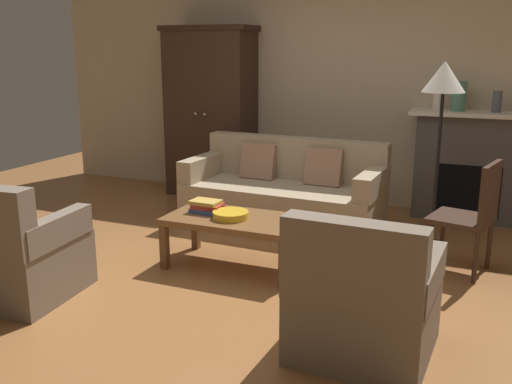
{
  "coord_description": "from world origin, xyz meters",
  "views": [
    {
      "loc": [
        1.74,
        -3.83,
        1.73
      ],
      "look_at": [
        -0.08,
        0.48,
        0.55
      ],
      "focal_mm": 39.96,
      "sensor_mm": 36.0,
      "label": 1
    }
  ],
  "objects_px": {
    "couch": "(285,196)",
    "mantel_vase_cream": "(438,95)",
    "mantel_vase_slate": "(497,102)",
    "side_chair_wooden": "(473,211)",
    "coffee_table": "(235,224)",
    "book_stack": "(207,206)",
    "armchair_near_left": "(14,255)",
    "armoire": "(211,112)",
    "armchair_near_right": "(363,304)",
    "floor_lamp": "(443,88)",
    "fruit_bowl": "(231,215)",
    "mantel_vase_jade": "(459,96)",
    "fireplace": "(471,165)"
  },
  "relations": [
    {
      "from": "armchair_near_left",
      "to": "side_chair_wooden",
      "type": "relative_size",
      "value": 0.98
    },
    {
      "from": "armchair_near_left",
      "to": "side_chair_wooden",
      "type": "height_order",
      "value": "side_chair_wooden"
    },
    {
      "from": "mantel_vase_slate",
      "to": "book_stack",
      "type": "bearing_deg",
      "value": -135.07
    },
    {
      "from": "couch",
      "to": "armchair_near_left",
      "type": "bearing_deg",
      "value": -117.31
    },
    {
      "from": "armoire",
      "to": "mantel_vase_slate",
      "type": "distance_m",
      "value": 3.14
    },
    {
      "from": "mantel_vase_cream",
      "to": "floor_lamp",
      "type": "bearing_deg",
      "value": -82.48
    },
    {
      "from": "coffee_table",
      "to": "side_chair_wooden",
      "type": "xyz_separation_m",
      "value": [
        1.76,
        0.59,
        0.15
      ]
    },
    {
      "from": "book_stack",
      "to": "mantel_vase_jade",
      "type": "xyz_separation_m",
      "value": [
        1.76,
        2.12,
        0.8
      ]
    },
    {
      "from": "armoire",
      "to": "fruit_bowl",
      "type": "distance_m",
      "value": 2.54
    },
    {
      "from": "fruit_bowl",
      "to": "armoire",
      "type": "bearing_deg",
      "value": 120.66
    },
    {
      "from": "fireplace",
      "to": "book_stack",
      "type": "height_order",
      "value": "fireplace"
    },
    {
      "from": "armoire",
      "to": "side_chair_wooden",
      "type": "height_order",
      "value": "armoire"
    },
    {
      "from": "mantel_vase_cream",
      "to": "floor_lamp",
      "type": "xyz_separation_m",
      "value": [
        0.13,
        -1.01,
        0.14
      ]
    },
    {
      "from": "mantel_vase_cream",
      "to": "coffee_table",
      "type": "bearing_deg",
      "value": -120.83
    },
    {
      "from": "mantel_vase_jade",
      "to": "armoire",
      "type": "bearing_deg",
      "value": -178.76
    },
    {
      "from": "fireplace",
      "to": "mantel_vase_cream",
      "type": "height_order",
      "value": "mantel_vase_cream"
    },
    {
      "from": "book_stack",
      "to": "armchair_near_left",
      "type": "distance_m",
      "value": 1.5
    },
    {
      "from": "mantel_vase_slate",
      "to": "armchair_near_left",
      "type": "bearing_deg",
      "value": -132.67
    },
    {
      "from": "mantel_vase_jade",
      "to": "mantel_vase_slate",
      "type": "relative_size",
      "value": 1.41
    },
    {
      "from": "armoire",
      "to": "couch",
      "type": "bearing_deg",
      "value": -35.88
    },
    {
      "from": "armoire",
      "to": "side_chair_wooden",
      "type": "xyz_separation_m",
      "value": [
        3.04,
        -1.5,
        -0.49
      ]
    },
    {
      "from": "couch",
      "to": "coffee_table",
      "type": "relative_size",
      "value": 1.77
    },
    {
      "from": "mantel_vase_jade",
      "to": "armchair_near_right",
      "type": "bearing_deg",
      "value": -94.27
    },
    {
      "from": "armoire",
      "to": "side_chair_wooden",
      "type": "distance_m",
      "value": 3.43
    },
    {
      "from": "armoire",
      "to": "mantel_vase_jade",
      "type": "relative_size",
      "value": 6.68
    },
    {
      "from": "book_stack",
      "to": "fruit_bowl",
      "type": "bearing_deg",
      "value": -17.15
    },
    {
      "from": "couch",
      "to": "mantel_vase_cream",
      "type": "distance_m",
      "value": 1.88
    },
    {
      "from": "fireplace",
      "to": "armoire",
      "type": "bearing_deg",
      "value": -178.49
    },
    {
      "from": "couch",
      "to": "mantel_vase_cream",
      "type": "height_order",
      "value": "mantel_vase_cream"
    },
    {
      "from": "armchair_near_right",
      "to": "floor_lamp",
      "type": "xyz_separation_m",
      "value": [
        0.17,
        2.11,
        1.09
      ]
    },
    {
      "from": "book_stack",
      "to": "mantel_vase_cream",
      "type": "height_order",
      "value": "mantel_vase_cream"
    },
    {
      "from": "armchair_near_right",
      "to": "coffee_table",
      "type": "bearing_deg",
      "value": 142.44
    },
    {
      "from": "mantel_vase_slate",
      "to": "side_chair_wooden",
      "type": "relative_size",
      "value": 0.23
    },
    {
      "from": "mantel_vase_cream",
      "to": "armchair_near_left",
      "type": "relative_size",
      "value": 0.35
    },
    {
      "from": "mantel_vase_jade",
      "to": "armchair_near_right",
      "type": "xyz_separation_m",
      "value": [
        -0.23,
        -3.11,
        -0.95
      ]
    },
    {
      "from": "mantel_vase_cream",
      "to": "armchair_near_right",
      "type": "bearing_deg",
      "value": -90.59
    },
    {
      "from": "mantel_vase_slate",
      "to": "floor_lamp",
      "type": "relative_size",
      "value": 0.13
    },
    {
      "from": "armchair_near_left",
      "to": "armoire",
      "type": "bearing_deg",
      "value": 91.63
    },
    {
      "from": "fireplace",
      "to": "armchair_near_right",
      "type": "bearing_deg",
      "value": -97.5
    },
    {
      "from": "mantel_vase_jade",
      "to": "armchair_near_left",
      "type": "height_order",
      "value": "mantel_vase_jade"
    },
    {
      "from": "mantel_vase_cream",
      "to": "floor_lamp",
      "type": "relative_size",
      "value": 0.19
    },
    {
      "from": "coffee_table",
      "to": "armchair_near_right",
      "type": "relative_size",
      "value": 1.25
    },
    {
      "from": "fruit_bowl",
      "to": "armchair_near_right",
      "type": "bearing_deg",
      "value": -35.87
    },
    {
      "from": "mantel_vase_jade",
      "to": "floor_lamp",
      "type": "height_order",
      "value": "floor_lamp"
    },
    {
      "from": "mantel_vase_slate",
      "to": "armchair_near_left",
      "type": "relative_size",
      "value": 0.24
    },
    {
      "from": "coffee_table",
      "to": "floor_lamp",
      "type": "bearing_deg",
      "value": 38.86
    },
    {
      "from": "couch",
      "to": "side_chair_wooden",
      "type": "distance_m",
      "value": 1.86
    },
    {
      "from": "mantel_vase_cream",
      "to": "armchair_near_left",
      "type": "distance_m",
      "value": 4.23
    },
    {
      "from": "mantel_vase_cream",
      "to": "mantel_vase_jade",
      "type": "height_order",
      "value": "mantel_vase_cream"
    },
    {
      "from": "mantel_vase_jade",
      "to": "fruit_bowl",
      "type": "bearing_deg",
      "value": -124.44
    }
  ]
}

